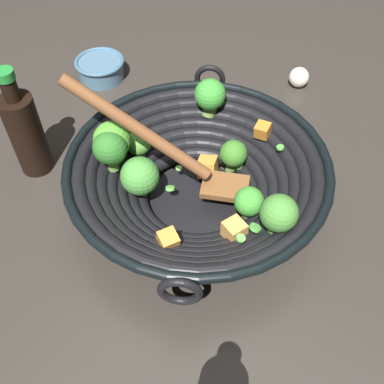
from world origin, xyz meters
name	(u,v)px	position (x,y,z in m)	size (l,w,h in m)	color
ground_plane	(197,202)	(0.00, 0.00, 0.00)	(4.00, 4.00, 0.00)	#332D28
wok	(196,175)	(0.00, 0.00, 0.06)	(0.39, 0.40, 0.22)	black
soy_sauce_bottle	(26,132)	(0.27, 0.09, 0.08)	(0.05, 0.05, 0.19)	black
prep_bowl	(100,68)	(0.35, -0.17, 0.02)	(0.10, 0.10, 0.04)	slate
garlic_bulb	(297,76)	(0.00, -0.37, 0.02)	(0.04, 0.04, 0.04)	silver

